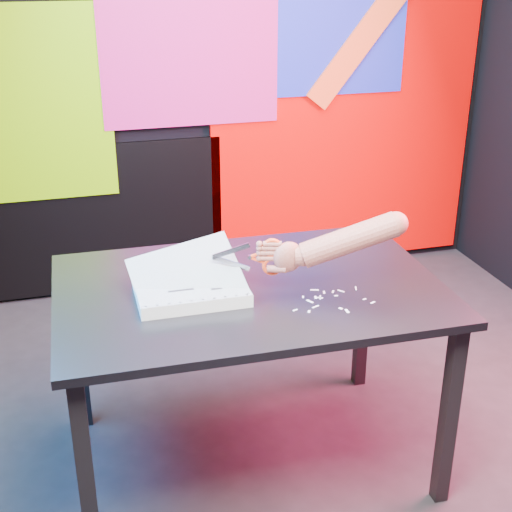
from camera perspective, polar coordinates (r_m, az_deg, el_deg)
name	(u,v)px	position (r m, az deg, el deg)	size (l,w,h in m)	color
room	(337,100)	(2.57, 6.50, 12.31)	(3.01, 3.01, 2.71)	black
backdrop	(247,120)	(4.03, -0.70, 10.81)	(2.88, 0.05, 2.08)	#E00301
work_table	(249,305)	(2.54, -0.56, -3.96)	(1.36, 0.92, 0.75)	black
printout_stack	(191,289)	(2.43, -5.26, -2.68)	(0.39, 0.28, 0.20)	silver
scissors	(267,257)	(2.42, 0.91, -0.08)	(0.23, 0.07, 0.14)	#A7A8AF
hand_forearm	(339,243)	(2.41, 6.65, 1.08)	(0.48, 0.18, 0.22)	#B46452
paper_clippings	(328,299)	(2.42, 5.75, -3.47)	(0.29, 0.20, 0.00)	silver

